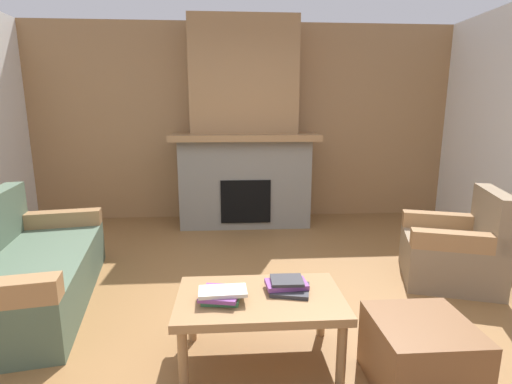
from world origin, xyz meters
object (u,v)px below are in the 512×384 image
at_px(couch, 23,270).
at_px(coffee_table, 260,304).
at_px(ottoman, 420,355).
at_px(armchair, 455,250).
at_px(fireplace, 244,138).

bearing_deg(couch, coffee_table, -24.44).
relative_size(coffee_table, ottoman, 1.92).
bearing_deg(armchair, couch, -177.08).
height_order(couch, armchair, same).
bearing_deg(fireplace, couch, -129.66).
height_order(armchair, coffee_table, armchair).
relative_size(fireplace, couch, 1.41).
bearing_deg(ottoman, couch, 157.19).
distance_m(couch, armchair, 3.67).
xyz_separation_m(armchair, ottoman, (-0.98, -1.31, -0.09)).
relative_size(armchair, coffee_table, 0.96).
bearing_deg(ottoman, armchair, 53.20).
relative_size(fireplace, armchair, 2.81).
bearing_deg(couch, armchair, 2.92).
bearing_deg(armchair, ottoman, -126.80).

